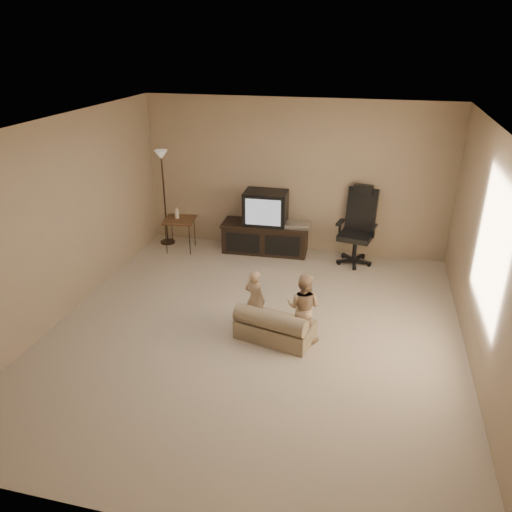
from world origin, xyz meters
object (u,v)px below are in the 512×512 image
(office_chair, at_px, (357,236))
(toddler_left, at_px, (255,299))
(side_table, at_px, (179,220))
(tv_stand, at_px, (266,227))
(toddler_right, at_px, (303,307))
(child_sofa, at_px, (274,327))
(floor_lamp, at_px, (163,177))

(office_chair, relative_size, toddler_left, 1.58)
(office_chair, height_order, side_table, office_chair)
(tv_stand, height_order, toddler_right, tv_stand)
(tv_stand, relative_size, toddler_left, 1.88)
(side_table, height_order, child_sofa, side_table)
(office_chair, relative_size, floor_lamp, 0.76)
(side_table, bearing_deg, child_sofa, -47.83)
(toddler_left, bearing_deg, side_table, -29.28)
(side_table, relative_size, floor_lamp, 0.46)
(side_table, distance_m, floor_lamp, 0.78)
(floor_lamp, relative_size, child_sofa, 1.65)
(office_chair, distance_m, floor_lamp, 3.35)
(toddler_left, bearing_deg, floor_lamp, -27.24)
(toddler_right, bearing_deg, office_chair, -90.73)
(floor_lamp, height_order, toddler_right, floor_lamp)
(floor_lamp, bearing_deg, toddler_right, -41.33)
(toddler_left, bearing_deg, toddler_right, -171.00)
(floor_lamp, distance_m, child_sofa, 3.69)
(office_chair, bearing_deg, floor_lamp, -168.42)
(tv_stand, height_order, toddler_left, tv_stand)
(tv_stand, distance_m, side_table, 1.45)
(side_table, bearing_deg, floor_lamp, 146.91)
(side_table, distance_m, toddler_left, 2.79)
(tv_stand, xyz_separation_m, child_sofa, (0.69, -2.60, -0.26))
(office_chair, height_order, child_sofa, office_chair)
(floor_lamp, bearing_deg, tv_stand, 1.33)
(child_sofa, relative_size, toddler_right, 1.15)
(floor_lamp, xyz_separation_m, toddler_right, (2.78, -2.45, -0.76))
(floor_lamp, bearing_deg, office_chair, -0.41)
(tv_stand, relative_size, side_table, 1.99)
(toddler_right, bearing_deg, floor_lamp, -30.75)
(tv_stand, bearing_deg, office_chair, -4.82)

